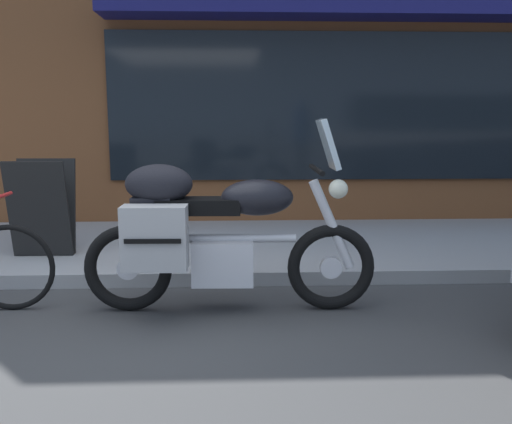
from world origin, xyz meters
name	(u,v)px	position (x,y,z in m)	size (l,w,h in m)	color
ground_plane	(112,336)	(0.00, 0.00, 0.00)	(80.00, 80.00, 0.00)	#3A3A3A
touring_motorcycle	(211,231)	(0.64, 0.43, 0.60)	(2.13, 0.65, 1.40)	black
sandwich_board_sign	(42,208)	(-1.00, 1.72, 0.58)	(0.55, 0.41, 0.90)	black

